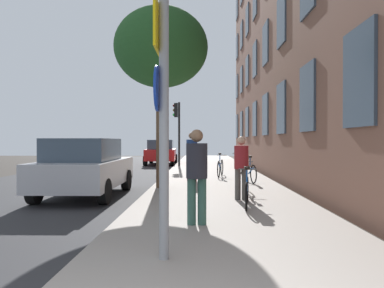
% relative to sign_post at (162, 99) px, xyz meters
% --- Properties ---
extents(ground_plane, '(41.80, 41.80, 0.00)m').
position_rel_sign_post_xyz_m(ground_plane, '(-2.49, 12.06, -2.08)').
color(ground_plane, '#332D28').
extents(road_asphalt, '(7.00, 38.00, 0.01)m').
position_rel_sign_post_xyz_m(road_asphalt, '(-4.59, 12.06, -2.08)').
color(road_asphalt, '#2D2D30').
rests_on(road_asphalt, ground).
extents(sidewalk, '(4.20, 38.00, 0.12)m').
position_rel_sign_post_xyz_m(sidewalk, '(1.01, 12.06, -2.02)').
color(sidewalk, '#9E9389').
rests_on(sidewalk, ground).
extents(sign_post, '(0.16, 0.60, 3.51)m').
position_rel_sign_post_xyz_m(sign_post, '(0.00, 0.00, 0.00)').
color(sign_post, gray).
rests_on(sign_post, sidewalk).
extents(traffic_light, '(0.43, 0.24, 3.65)m').
position_rel_sign_post_xyz_m(traffic_light, '(-0.87, 16.02, 0.54)').
color(traffic_light, black).
rests_on(traffic_light, sidewalk).
extents(tree_near, '(2.90, 2.90, 5.57)m').
position_rel_sign_post_xyz_m(tree_near, '(-0.76, 6.70, 2.33)').
color(tree_near, brown).
rests_on(tree_near, sidewalk).
extents(bicycle_0, '(0.43, 1.64, 0.89)m').
position_rel_sign_post_xyz_m(bicycle_0, '(1.49, 3.53, -1.62)').
color(bicycle_0, black).
rests_on(bicycle_0, sidewalk).
extents(bicycle_1, '(0.42, 1.66, 0.96)m').
position_rel_sign_post_xyz_m(bicycle_1, '(1.70, 5.46, -1.59)').
color(bicycle_1, black).
rests_on(bicycle_1, sidewalk).
extents(bicycle_2, '(0.47, 1.65, 0.93)m').
position_rel_sign_post_xyz_m(bicycle_2, '(2.16, 8.26, -1.60)').
color(bicycle_2, black).
rests_on(bicycle_2, sidewalk).
extents(bicycle_3, '(0.47, 1.60, 0.96)m').
position_rel_sign_post_xyz_m(bicycle_3, '(1.26, 10.19, -1.59)').
color(bicycle_3, black).
rests_on(bicycle_3, sidewalk).
extents(bicycle_4, '(0.42, 1.73, 0.96)m').
position_rel_sign_post_xyz_m(bicycle_4, '(2.20, 11.94, -1.59)').
color(bicycle_4, black).
rests_on(bicycle_4, sidewalk).
extents(pedestrian_0, '(0.44, 0.44, 1.64)m').
position_rel_sign_post_xyz_m(pedestrian_0, '(0.40, 1.81, -1.03)').
color(pedestrian_0, '#33594C').
rests_on(pedestrian_0, sidewalk).
extents(pedestrian_1, '(0.48, 0.48, 1.56)m').
position_rel_sign_post_xyz_m(pedestrian_1, '(1.47, 4.43, -1.08)').
color(pedestrian_1, '#4C4742').
rests_on(pedestrian_1, sidewalk).
extents(pedestrian_2, '(0.55, 0.55, 1.75)m').
position_rel_sign_post_xyz_m(pedestrian_2, '(0.14, 8.58, -0.96)').
color(pedestrian_2, maroon).
rests_on(pedestrian_2, sidewalk).
extents(car_0, '(1.95, 4.03, 1.62)m').
position_rel_sign_post_xyz_m(car_0, '(-2.75, 5.53, -1.24)').
color(car_0, '#B7B7BC').
rests_on(car_0, road_asphalt).
extents(car_1, '(2.05, 4.34, 1.62)m').
position_rel_sign_post_xyz_m(car_1, '(-2.15, 19.16, -1.24)').
color(car_1, red).
rests_on(car_1, road_asphalt).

